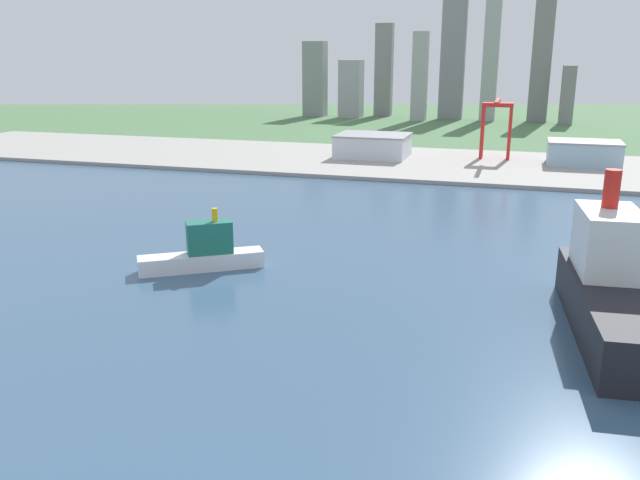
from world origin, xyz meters
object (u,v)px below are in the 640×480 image
(cargo_ship, at_px, (611,290))
(warehouse_annex, at_px, (584,153))
(ferry_boat, at_px, (204,252))
(port_crane_red, at_px, (497,117))
(warehouse_main, at_px, (373,145))

(cargo_ship, relative_size, warehouse_annex, 1.64)
(cargo_ship, height_order, ferry_boat, cargo_ship)
(ferry_boat, bearing_deg, port_crane_red, 72.40)
(port_crane_red, bearing_deg, ferry_boat, -107.60)
(cargo_ship, xyz_separation_m, port_crane_red, (-45.36, 297.23, 20.47))
(port_crane_red, height_order, warehouse_annex, port_crane_red)
(cargo_ship, bearing_deg, warehouse_annex, 87.29)
(cargo_ship, distance_m, warehouse_annex, 288.42)
(cargo_ship, height_order, warehouse_annex, cargo_ship)
(port_crane_red, bearing_deg, warehouse_main, -170.58)
(port_crane_red, xyz_separation_m, warehouse_annex, (59.02, -9.14, -21.81))
(ferry_boat, xyz_separation_m, port_crane_red, (89.25, 281.43, 25.99))
(warehouse_main, bearing_deg, warehouse_annex, 2.02)
(cargo_ship, distance_m, ferry_boat, 135.65)
(warehouse_annex, bearing_deg, port_crane_red, 171.20)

